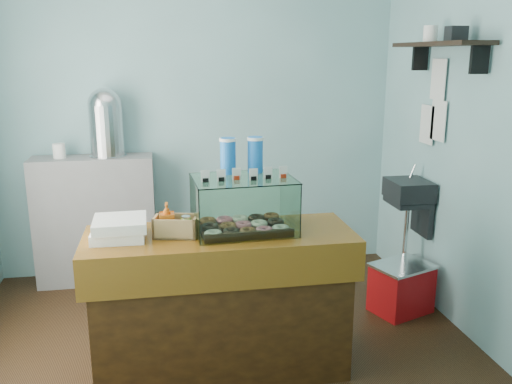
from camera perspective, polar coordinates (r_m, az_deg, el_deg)
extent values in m
plane|color=black|center=(3.83, -4.01, -16.00)|extent=(3.50, 3.50, 0.00)
cube|color=#74A5A9|center=(4.83, -6.25, 7.91)|extent=(3.50, 0.04, 2.80)
cube|color=#74A5A9|center=(1.90, 0.17, -1.96)|extent=(3.50, 0.04, 2.80)
cube|color=#74A5A9|center=(3.93, 21.99, 5.49)|extent=(0.04, 3.00, 2.80)
cube|color=black|center=(4.41, 15.79, 0.24)|extent=(0.30, 0.35, 0.15)
cube|color=black|center=(4.52, 17.10, -2.15)|extent=(0.04, 0.30, 0.35)
cylinder|color=silver|center=(4.50, 16.15, 2.06)|extent=(0.02, 0.02, 0.12)
cylinder|color=silver|center=(4.51, 15.49, -4.08)|extent=(0.04, 0.04, 0.45)
cube|color=black|center=(4.08, 18.75, 14.54)|extent=(0.25, 1.00, 0.03)
cube|color=black|center=(3.77, 22.46, 12.78)|extent=(0.12, 0.03, 0.18)
cube|color=black|center=(4.47, 16.90, 13.31)|extent=(0.12, 0.03, 0.18)
cube|color=white|center=(4.30, 18.64, 7.13)|extent=(0.01, 0.21, 0.30)
cube|color=white|center=(4.45, 17.55, 6.79)|extent=(0.01, 0.21, 0.30)
cube|color=white|center=(4.32, 18.65, 11.16)|extent=(0.01, 0.21, 0.30)
cube|color=#47270D|center=(3.41, -3.67, -12.00)|extent=(1.50, 0.56, 0.84)
cube|color=#512B0A|center=(3.24, -3.80, -4.85)|extent=(1.60, 0.60, 0.06)
cube|color=#512B0A|center=(3.02, -3.16, -8.72)|extent=(1.60, 0.04, 0.18)
cube|color=gray|center=(4.85, -16.50, -2.85)|extent=(1.00, 0.32, 1.10)
cube|color=black|center=(3.27, -1.32, -3.89)|extent=(0.54, 0.40, 0.02)
torus|color=silver|center=(3.11, -4.50, -4.38)|extent=(0.10, 0.10, 0.03)
torus|color=black|center=(3.13, -2.67, -4.26)|extent=(0.10, 0.10, 0.03)
torus|color=brown|center=(3.15, -0.85, -4.13)|extent=(0.10, 0.10, 0.03)
torus|color=#EB6E85|center=(3.17, 0.94, -3.99)|extent=(0.10, 0.10, 0.03)
torus|color=silver|center=(3.19, 2.70, -3.86)|extent=(0.10, 0.10, 0.03)
torus|color=black|center=(3.23, -4.85, -3.68)|extent=(0.10, 0.10, 0.03)
torus|color=brown|center=(3.25, -3.08, -3.56)|extent=(0.10, 0.10, 0.03)
torus|color=#EB6E85|center=(3.26, -1.33, -3.44)|extent=(0.10, 0.10, 0.03)
torus|color=silver|center=(3.29, 0.40, -3.32)|extent=(0.10, 0.10, 0.03)
torus|color=black|center=(3.31, 2.11, -3.20)|extent=(0.10, 0.10, 0.03)
torus|color=brown|center=(3.35, -5.17, -3.03)|extent=(0.10, 0.10, 0.03)
torus|color=#EB6E85|center=(3.36, -3.46, -2.92)|extent=(0.10, 0.10, 0.03)
torus|color=silver|center=(3.38, -1.77, -2.81)|extent=(0.10, 0.10, 0.03)
torus|color=black|center=(3.40, -0.10, -2.69)|extent=(0.10, 0.10, 0.03)
torus|color=brown|center=(3.43, 1.55, -2.58)|extent=(0.10, 0.10, 0.03)
cube|color=white|center=(3.03, -0.51, -2.44)|extent=(0.58, 0.04, 0.32)
cube|color=white|center=(3.43, -2.07, -0.45)|extent=(0.58, 0.04, 0.32)
cube|color=white|center=(3.18, -6.48, -1.70)|extent=(0.03, 0.42, 0.32)
cube|color=white|center=(3.30, 3.62, -1.07)|extent=(0.03, 0.42, 0.32)
cube|color=white|center=(3.19, -1.36, 1.42)|extent=(0.62, 0.47, 0.01)
cube|color=white|center=(3.09, -5.37, 1.68)|extent=(0.05, 0.01, 0.07)
cube|color=black|center=(3.10, -5.36, 1.27)|extent=(0.03, 0.02, 0.02)
cube|color=white|center=(3.11, -3.68, 1.77)|extent=(0.05, 0.01, 0.07)
cube|color=black|center=(3.11, -3.67, 1.36)|extent=(0.03, 0.02, 0.02)
cube|color=white|center=(3.12, -2.00, 1.86)|extent=(0.05, 0.01, 0.07)
cube|color=#AB270D|center=(3.13, -2.00, 1.45)|extent=(0.03, 0.02, 0.02)
cube|color=white|center=(3.14, -0.35, 1.94)|extent=(0.05, 0.01, 0.07)
cube|color=black|center=(3.15, -0.35, 1.53)|extent=(0.03, 0.02, 0.02)
cube|color=white|center=(3.16, 1.29, 2.02)|extent=(0.05, 0.01, 0.07)
cube|color=black|center=(3.17, 1.29, 1.62)|extent=(0.03, 0.02, 0.02)
cube|color=white|center=(3.19, 2.90, 2.10)|extent=(0.05, 0.01, 0.07)
cube|color=#AB270D|center=(3.19, 2.89, 1.70)|extent=(0.03, 0.02, 0.02)
cylinder|color=blue|center=(3.29, -2.96, 3.82)|extent=(0.09, 0.09, 0.22)
cylinder|color=white|center=(3.27, -2.99, 5.54)|extent=(0.10, 0.10, 0.02)
cylinder|color=blue|center=(3.32, -0.08, 3.94)|extent=(0.09, 0.09, 0.22)
cylinder|color=white|center=(3.31, -0.08, 5.65)|extent=(0.10, 0.10, 0.02)
cube|color=tan|center=(3.21, -8.40, -4.51)|extent=(0.28, 0.20, 0.01)
cube|color=tan|center=(3.13, -8.67, -3.97)|extent=(0.25, 0.07, 0.12)
cube|color=tan|center=(3.25, -8.21, -3.22)|extent=(0.25, 0.07, 0.12)
cube|color=tan|center=(3.21, -10.50, -3.54)|extent=(0.05, 0.15, 0.12)
cube|color=tan|center=(3.17, -6.33, -3.64)|extent=(0.05, 0.15, 0.12)
imported|color=#CF5C13|center=(3.19, -9.35, -2.77)|extent=(0.10, 0.10, 0.19)
cylinder|color=#549629|center=(3.18, -7.37, -3.58)|extent=(0.06, 0.06, 0.10)
cylinder|color=silver|center=(3.16, -7.40, -2.63)|extent=(0.05, 0.05, 0.01)
cube|color=white|center=(3.23, -14.23, -4.19)|extent=(0.31, 0.31, 0.06)
cube|color=white|center=(3.21, -14.13, -3.24)|extent=(0.30, 0.30, 0.06)
cylinder|color=silver|center=(4.72, -15.29, 3.72)|extent=(0.31, 0.31, 0.01)
cylinder|color=silver|center=(4.69, -15.46, 6.29)|extent=(0.28, 0.28, 0.42)
sphere|color=silver|center=(4.67, -15.63, 8.83)|extent=(0.28, 0.28, 0.28)
cube|color=#B20E11|center=(4.37, 15.04, -9.84)|extent=(0.50, 0.44, 0.36)
cube|color=silver|center=(4.29, 15.21, -7.50)|extent=(0.53, 0.47, 0.02)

